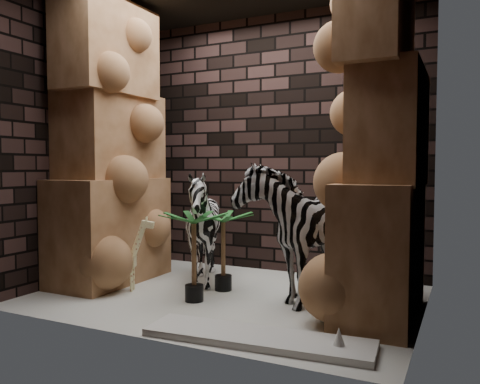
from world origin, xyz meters
The scene contains 13 objects.
floor centered at (0.00, 0.00, 0.00)m, with size 3.50×3.50×0.00m, color beige.
wall_back centered at (0.00, 1.25, 1.50)m, with size 3.50×3.50×0.00m, color black.
wall_front centered at (0.00, -1.25, 1.50)m, with size 3.50×3.50×0.00m, color black.
wall_left centered at (-1.75, 0.00, 1.50)m, with size 3.00×3.00×0.00m, color black.
wall_right centered at (1.75, 0.00, 1.50)m, with size 3.00×3.00×0.00m, color black.
rock_pillar_left centered at (-1.40, 0.00, 1.50)m, with size 0.68×1.30×3.00m, color tan, non-canonical shape.
rock_pillar_right centered at (1.42, 0.00, 1.50)m, with size 0.58×1.25×3.00m, color tan, non-canonical shape.
zebra_right centered at (0.64, 0.34, 0.75)m, with size 0.68×1.27×1.50m, color white.
zebra_left centered at (-0.41, 0.27, 0.53)m, with size 0.95×1.18×1.07m, color white.
giraffe_toy centered at (-1.02, -0.27, 0.38)m, with size 0.39×0.13×0.76m, color #FBF1AD, non-canonical shape.
palm_front centered at (-0.12, 0.18, 0.40)m, with size 0.36×0.36×0.80m, color #144417, non-canonical shape.
palm_back centered at (-0.18, -0.28, 0.41)m, with size 0.36×0.36×0.83m, color #144417, non-canonical shape.
surfboard centered at (0.74, -0.95, 0.03)m, with size 1.63×0.40×0.05m, color white.
Camera 1 is at (2.05, -3.96, 1.23)m, focal length 35.50 mm.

